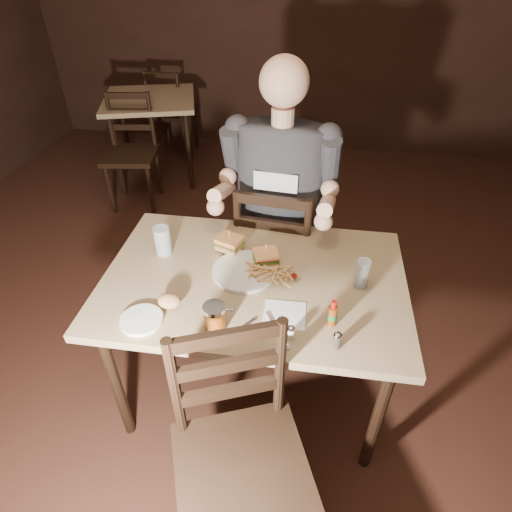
% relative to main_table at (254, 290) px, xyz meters
% --- Properties ---
extents(room_shell, '(7.00, 7.00, 7.00)m').
position_rel_main_table_xyz_m(room_shell, '(0.11, -0.21, 0.70)').
color(room_shell, black).
rests_on(room_shell, ground).
extents(main_table, '(1.35, 0.92, 0.77)m').
position_rel_main_table_xyz_m(main_table, '(0.00, 0.00, 0.00)').
color(main_table, tan).
rests_on(main_table, ground).
extents(bg_table, '(1.00, 1.00, 0.77)m').
position_rel_main_table_xyz_m(bg_table, '(-1.38, 2.29, -0.02)').
color(bg_table, tan).
rests_on(bg_table, ground).
extents(chair_far, '(0.48, 0.52, 0.97)m').
position_rel_main_table_xyz_m(chair_far, '(0.04, 0.58, -0.21)').
color(chair_far, black).
rests_on(chair_far, ground).
extents(chair_near, '(0.62, 0.64, 0.99)m').
position_rel_main_table_xyz_m(chair_near, '(0.09, -0.71, -0.20)').
color(chair_near, black).
rests_on(chair_near, ground).
extents(bg_chair_far, '(0.44, 0.48, 0.90)m').
position_rel_main_table_xyz_m(bg_chair_far, '(-1.38, 2.84, -0.25)').
color(bg_chair_far, black).
rests_on(bg_chair_far, ground).
extents(bg_chair_near, '(0.49, 0.53, 0.92)m').
position_rel_main_table_xyz_m(bg_chair_near, '(-1.38, 1.74, -0.24)').
color(bg_chair_near, black).
rests_on(bg_chair_near, ground).
extents(diner, '(0.64, 0.52, 1.06)m').
position_rel_main_table_xyz_m(diner, '(0.03, 0.53, 0.33)').
color(diner, '#2E2F33').
rests_on(diner, chair_far).
extents(dinner_plate, '(0.29, 0.29, 0.02)m').
position_rel_main_table_xyz_m(dinner_plate, '(-0.05, 0.02, 0.08)').
color(dinner_plate, white).
rests_on(dinner_plate, main_table).
extents(sandwich_left, '(0.14, 0.12, 0.10)m').
position_rel_main_table_xyz_m(sandwich_left, '(-0.15, 0.17, 0.14)').
color(sandwich_left, '#DF9451').
rests_on(sandwich_left, dinner_plate).
extents(sandwich_right, '(0.13, 0.12, 0.09)m').
position_rel_main_table_xyz_m(sandwich_right, '(0.04, 0.10, 0.14)').
color(sandwich_right, '#DF9451').
rests_on(sandwich_right, dinner_plate).
extents(fries_pile, '(0.25, 0.18, 0.04)m').
position_rel_main_table_xyz_m(fries_pile, '(0.07, 0.00, 0.11)').
color(fries_pile, tan).
rests_on(fries_pile, dinner_plate).
extents(ketchup_dollop, '(0.04, 0.04, 0.01)m').
position_rel_main_table_xyz_m(ketchup_dollop, '(0.17, 0.02, 0.09)').
color(ketchup_dollop, maroon).
rests_on(ketchup_dollop, dinner_plate).
extents(glass_left, '(0.08, 0.08, 0.14)m').
position_rel_main_table_xyz_m(glass_left, '(-0.45, 0.10, 0.14)').
color(glass_left, silver).
rests_on(glass_left, main_table).
extents(glass_right, '(0.06, 0.06, 0.13)m').
position_rel_main_table_xyz_m(glass_right, '(0.46, 0.03, 0.14)').
color(glass_right, silver).
rests_on(glass_right, main_table).
extents(hot_sauce, '(0.04, 0.04, 0.12)m').
position_rel_main_table_xyz_m(hot_sauce, '(0.34, -0.22, 0.13)').
color(hot_sauce, '#81390E').
rests_on(hot_sauce, main_table).
extents(salt_shaker, '(0.03, 0.03, 0.06)m').
position_rel_main_table_xyz_m(salt_shaker, '(0.20, -0.32, 0.10)').
color(salt_shaker, white).
rests_on(salt_shaker, main_table).
extents(pepper_shaker, '(0.04, 0.04, 0.06)m').
position_rel_main_table_xyz_m(pepper_shaker, '(0.37, -0.33, 0.10)').
color(pepper_shaker, '#38332D').
rests_on(pepper_shaker, main_table).
extents(syrup_dispenser, '(0.09, 0.09, 0.11)m').
position_rel_main_table_xyz_m(syrup_dispenser, '(-0.09, -0.32, 0.13)').
color(syrup_dispenser, '#81390E').
rests_on(syrup_dispenser, main_table).
extents(napkin, '(0.17, 0.16, 0.00)m').
position_rel_main_table_xyz_m(napkin, '(0.16, -0.20, 0.07)').
color(napkin, white).
rests_on(napkin, main_table).
extents(knife, '(0.12, 0.18, 0.00)m').
position_rel_main_table_xyz_m(knife, '(0.14, -0.29, 0.08)').
color(knife, silver).
rests_on(knife, napkin).
extents(fork, '(0.11, 0.14, 0.01)m').
position_rel_main_table_xyz_m(fork, '(0.00, -0.32, 0.08)').
color(fork, silver).
rests_on(fork, napkin).
extents(side_plate, '(0.17, 0.17, 0.01)m').
position_rel_main_table_xyz_m(side_plate, '(-0.38, -0.34, 0.08)').
color(side_plate, white).
rests_on(side_plate, main_table).
extents(bread_roll, '(0.09, 0.08, 0.05)m').
position_rel_main_table_xyz_m(bread_roll, '(-0.30, -0.25, 0.11)').
color(bread_roll, tan).
rests_on(bread_roll, side_plate).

